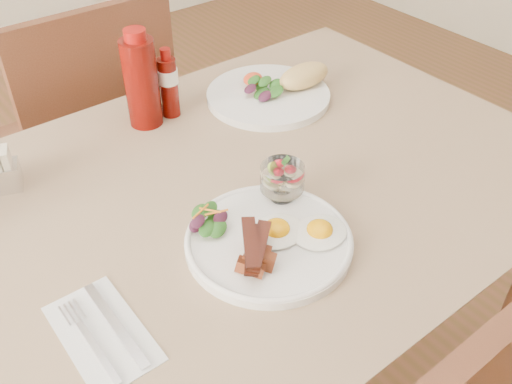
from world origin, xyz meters
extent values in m
cylinder|color=brown|center=(0.59, 0.36, 0.35)|extent=(0.06, 0.06, 0.71)
cube|color=brown|center=(0.00, 0.00, 0.73)|extent=(1.30, 0.85, 0.04)
cube|color=#8D7456|center=(0.00, 0.00, 0.75)|extent=(1.33, 0.88, 0.00)
cylinder|color=brown|center=(-0.18, 0.57, 0.23)|extent=(0.04, 0.04, 0.45)
cylinder|color=brown|center=(0.18, 0.57, 0.23)|extent=(0.04, 0.04, 0.45)
cylinder|color=brown|center=(-0.18, 0.93, 0.23)|extent=(0.04, 0.04, 0.45)
cylinder|color=brown|center=(0.18, 0.93, 0.23)|extent=(0.04, 0.04, 0.45)
cube|color=brown|center=(0.00, 0.75, 0.47)|extent=(0.42, 0.42, 0.03)
cube|color=brown|center=(0.00, 0.55, 0.70)|extent=(0.42, 0.03, 0.46)
cylinder|color=white|center=(-0.03, -0.16, 0.76)|extent=(0.28, 0.28, 0.02)
ellipsoid|color=white|center=(0.04, -0.20, 0.77)|extent=(0.10, 0.09, 0.01)
ellipsoid|color=#FFA205|center=(0.04, -0.20, 0.78)|extent=(0.04, 0.04, 0.03)
ellipsoid|color=white|center=(-0.02, -0.16, 0.77)|extent=(0.10, 0.09, 0.01)
ellipsoid|color=#FFA205|center=(-0.02, -0.16, 0.78)|extent=(0.04, 0.04, 0.03)
cube|color=maroon|center=(-0.10, -0.19, 0.78)|extent=(0.03, 0.03, 0.02)
cube|color=maroon|center=(-0.07, -0.19, 0.78)|extent=(0.03, 0.03, 0.02)
cube|color=maroon|center=(-0.10, -0.21, 0.78)|extent=(0.03, 0.03, 0.02)
cube|color=maroon|center=(-0.07, -0.17, 0.78)|extent=(0.03, 0.03, 0.02)
cube|color=maroon|center=(-0.08, -0.21, 0.78)|extent=(0.03, 0.03, 0.02)
cube|color=maroon|center=(-0.11, -0.19, 0.78)|extent=(0.03, 0.03, 0.02)
cube|color=maroon|center=(-0.08, -0.18, 0.80)|extent=(0.03, 0.03, 0.02)
cube|color=maroon|center=(-0.09, -0.20, 0.79)|extent=(0.03, 0.03, 0.02)
cube|color=#46150B|center=(-0.09, -0.19, 0.80)|extent=(0.08, 0.09, 0.01)
cube|color=#46150B|center=(-0.08, -0.19, 0.80)|extent=(0.09, 0.08, 0.01)
cube|color=#46150B|center=(-0.09, -0.18, 0.81)|extent=(0.07, 0.10, 0.01)
ellipsoid|color=#1A4412|center=(-0.10, -0.08, 0.77)|extent=(0.04, 0.03, 0.01)
ellipsoid|color=#1A4412|center=(-0.08, -0.07, 0.78)|extent=(0.04, 0.03, 0.01)
ellipsoid|color=#361124|center=(-0.12, -0.07, 0.78)|extent=(0.03, 0.03, 0.01)
ellipsoid|color=#1A4412|center=(-0.10, -0.10, 0.78)|extent=(0.04, 0.03, 0.01)
ellipsoid|color=#1A4412|center=(-0.11, -0.09, 0.78)|extent=(0.04, 0.03, 0.01)
ellipsoid|color=#361124|center=(-0.08, -0.09, 0.79)|extent=(0.03, 0.02, 0.01)
ellipsoid|color=#1A4412|center=(-0.10, -0.06, 0.79)|extent=(0.04, 0.03, 0.01)
ellipsoid|color=#1A4412|center=(-0.09, -0.07, 0.80)|extent=(0.03, 0.03, 0.01)
ellipsoid|color=#361124|center=(-0.12, -0.08, 0.80)|extent=(0.03, 0.02, 0.01)
cylinder|color=orange|center=(-0.09, -0.08, 0.81)|extent=(0.02, 0.04, 0.01)
cylinder|color=orange|center=(-0.11, -0.07, 0.81)|extent=(0.04, 0.01, 0.01)
cylinder|color=orange|center=(-0.09, -0.09, 0.81)|extent=(0.04, 0.02, 0.01)
cylinder|color=white|center=(0.05, -0.09, 0.77)|extent=(0.04, 0.04, 0.01)
cylinder|color=white|center=(0.05, -0.09, 0.78)|extent=(0.02, 0.02, 0.01)
cylinder|color=white|center=(0.05, -0.09, 0.81)|extent=(0.08, 0.08, 0.04)
cylinder|color=beige|center=(0.04, -0.08, 0.80)|extent=(0.02, 0.02, 0.01)
cylinder|color=beige|center=(0.06, -0.10, 0.81)|extent=(0.02, 0.02, 0.01)
cylinder|color=beige|center=(0.05, -0.08, 0.81)|extent=(0.02, 0.02, 0.01)
cylinder|color=#9AB637|center=(0.04, -0.08, 0.83)|extent=(0.03, 0.03, 0.01)
cone|color=red|center=(0.06, -0.10, 0.83)|extent=(0.02, 0.02, 0.02)
cone|color=red|center=(0.04, -0.09, 0.83)|extent=(0.02, 0.02, 0.02)
cone|color=red|center=(0.05, -0.08, 0.84)|extent=(0.02, 0.02, 0.02)
ellipsoid|color=#307229|center=(0.05, -0.09, 0.85)|extent=(0.02, 0.01, 0.00)
ellipsoid|color=#307229|center=(0.06, -0.09, 0.85)|extent=(0.02, 0.01, 0.00)
cylinder|color=white|center=(0.27, 0.22, 0.76)|extent=(0.29, 0.29, 0.02)
ellipsoid|color=#1A4412|center=(0.25, 0.22, 0.78)|extent=(0.05, 0.04, 0.01)
ellipsoid|color=#1A4412|center=(0.27, 0.24, 0.78)|extent=(0.04, 0.03, 0.01)
ellipsoid|color=#361124|center=(0.24, 0.19, 0.78)|extent=(0.04, 0.03, 0.01)
ellipsoid|color=#1A4412|center=(0.27, 0.19, 0.79)|extent=(0.05, 0.04, 0.01)
ellipsoid|color=#1A4412|center=(0.29, 0.22, 0.79)|extent=(0.04, 0.03, 0.01)
ellipsoid|color=#361124|center=(0.23, 0.23, 0.79)|extent=(0.04, 0.03, 0.01)
ellipsoid|color=#1A4412|center=(0.27, 0.23, 0.79)|extent=(0.04, 0.03, 0.01)
ellipsoid|color=#1A4412|center=(0.25, 0.25, 0.80)|extent=(0.04, 0.03, 0.01)
ellipsoid|color=red|center=(0.26, 0.26, 0.78)|extent=(0.05, 0.04, 0.03)
ellipsoid|color=#DDB469|center=(0.36, 0.19, 0.80)|extent=(0.15, 0.09, 0.05)
cylinder|color=#560904|center=(0.00, 0.30, 0.85)|extent=(0.09, 0.09, 0.19)
cylinder|color=maroon|center=(0.00, 0.30, 0.95)|extent=(0.06, 0.06, 0.02)
cylinder|color=#560904|center=(0.06, 0.30, 0.82)|extent=(0.05, 0.05, 0.13)
cylinder|color=white|center=(0.06, 0.30, 0.85)|extent=(0.06, 0.06, 0.03)
cylinder|color=maroon|center=(0.06, 0.30, 0.90)|extent=(0.03, 0.03, 0.02)
cube|color=beige|center=(-0.31, 0.26, 0.81)|extent=(0.03, 0.04, 0.06)
cube|color=white|center=(-0.34, -0.15, 0.75)|extent=(0.11, 0.19, 0.00)
cube|color=silver|center=(-0.31, -0.15, 0.76)|extent=(0.02, 0.18, 0.00)
cube|color=silver|center=(-0.36, -0.18, 0.76)|extent=(0.01, 0.13, 0.00)
cube|color=silver|center=(-0.37, -0.09, 0.76)|extent=(0.00, 0.04, 0.00)
cube|color=silver|center=(-0.36, -0.10, 0.76)|extent=(0.00, 0.04, 0.00)
cube|color=silver|center=(-0.35, -0.10, 0.76)|extent=(0.00, 0.04, 0.00)
cube|color=silver|center=(-0.34, -0.10, 0.76)|extent=(0.00, 0.04, 0.00)
camera|label=1|loc=(-0.47, -0.69, 1.42)|focal=40.00mm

